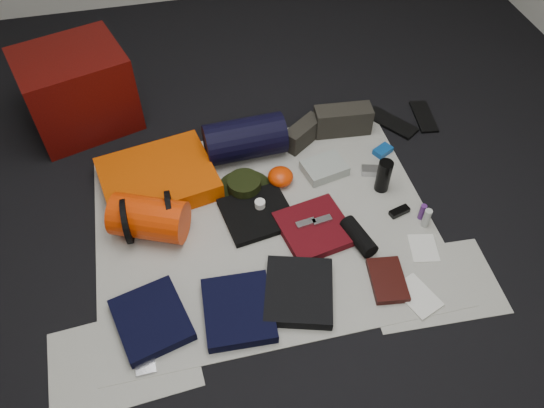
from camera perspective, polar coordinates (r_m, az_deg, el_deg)
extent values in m
cube|color=black|center=(2.58, -0.81, -2.29)|extent=(4.50, 4.50, 0.02)
cube|color=beige|center=(2.57, -0.81, -2.11)|extent=(1.60, 1.30, 0.01)
cube|color=beige|center=(2.28, -15.68, -15.78)|extent=(0.61, 0.44, 0.00)
cube|color=beige|center=(2.48, 16.82, -8.20)|extent=(0.60, 0.43, 0.00)
cube|color=#4C0805|center=(3.14, -20.20, 11.42)|extent=(0.65, 0.59, 0.45)
cube|color=#D64802|center=(2.76, -12.15, 2.70)|extent=(0.63, 0.55, 0.10)
cylinder|color=red|center=(2.52, -13.08, -1.49)|extent=(0.40, 0.32, 0.20)
cylinder|color=black|center=(2.53, -15.33, -1.78)|extent=(0.02, 0.22, 0.22)
cylinder|color=black|center=(2.51, -10.86, -1.01)|extent=(0.03, 0.22, 0.22)
cylinder|color=black|center=(2.82, -2.94, 7.01)|extent=(0.43, 0.24, 0.22)
cylinder|color=black|center=(2.71, -2.97, 1.46)|extent=(0.38, 0.38, 0.01)
cylinder|color=black|center=(2.67, -3.01, 2.06)|extent=(0.17, 0.17, 0.07)
cube|color=#2A2821|center=(2.93, 3.35, 7.58)|extent=(0.25, 0.22, 0.12)
cube|color=#2A2821|center=(3.01, 7.61, 8.93)|extent=(0.32, 0.14, 0.16)
cube|color=black|center=(3.16, 12.70, 8.52)|extent=(0.27, 0.31, 0.02)
cube|color=black|center=(3.25, 16.01, 9.03)|extent=(0.14, 0.28, 0.02)
cube|color=black|center=(2.31, -12.83, -12.05)|extent=(0.35, 0.38, 0.05)
cube|color=black|center=(2.28, -3.63, -11.32)|extent=(0.30, 0.34, 0.05)
cube|color=black|center=(2.32, 2.90, -9.40)|extent=(0.37, 0.40, 0.05)
cube|color=black|center=(2.59, -1.59, -1.05)|extent=(0.36, 0.35, 0.03)
cube|color=#50080F|center=(2.53, 4.62, -2.63)|extent=(0.37, 0.37, 0.04)
ellipsoid|color=red|center=(2.71, 0.92, 2.95)|extent=(0.15, 0.15, 0.09)
cube|color=gray|center=(2.79, 5.65, 3.87)|extent=(0.25, 0.20, 0.05)
cylinder|color=black|center=(2.71, 11.92, 2.98)|extent=(0.10, 0.10, 0.18)
cylinder|color=black|center=(2.50, 9.30, -3.47)|extent=(0.13, 0.22, 0.08)
cube|color=#BABABF|center=(2.83, 10.52, 3.55)|extent=(0.10, 0.08, 0.04)
cube|color=navy|center=(2.95, 11.83, 5.64)|extent=(0.12, 0.10, 0.03)
cylinder|color=#51226F|center=(2.66, 15.86, -0.82)|extent=(0.04, 0.04, 0.09)
cylinder|color=#A9ADA8|center=(2.62, 16.29, -1.46)|extent=(0.04, 0.04, 0.11)
cube|color=black|center=(2.41, 12.32, -8.00)|extent=(0.18, 0.24, 0.03)
cube|color=silver|center=(2.41, 15.37, -9.54)|extent=(0.19, 0.23, 0.01)
cube|color=silver|center=(2.57, 15.98, -4.57)|extent=(0.15, 0.18, 0.01)
cube|color=black|center=(2.67, 13.54, -0.78)|extent=(0.11, 0.07, 0.03)
cube|color=#BABABF|center=(2.24, -13.46, -16.51)|extent=(0.08, 0.08, 0.01)
cylinder|color=silver|center=(2.58, -1.31, 0.00)|extent=(0.05, 0.05, 0.04)
cube|color=#BABABF|center=(2.51, 3.65, -2.05)|extent=(0.10, 0.05, 0.01)
cube|color=#BABABF|center=(2.53, 5.40, -1.73)|extent=(0.10, 0.05, 0.01)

